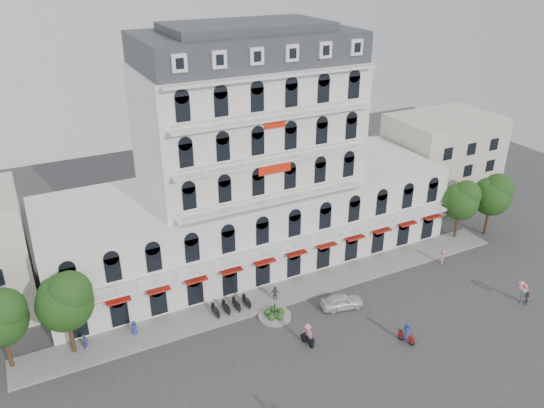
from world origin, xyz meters
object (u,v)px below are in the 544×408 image
Objects in this scene: parked_car at (342,301)px; rider_east at (407,332)px; rider_center at (308,334)px; balloon_vendor at (525,293)px.

rider_east is (2.27, -6.98, 0.41)m from parked_car.
rider_east is at bearing 54.29° from rider_center.
balloon_vendor is at bearing -102.08° from parked_car.
rider_east is 14.25m from balloon_vendor.
parked_car is 18.22m from balloon_vendor.
balloon_vendor reaches higher than rider_east.
parked_car is 1.73× the size of balloon_vendor.
rider_east is 8.94m from rider_center.
parked_car is 1.88× the size of rider_east.
rider_center is 0.91× the size of balloon_vendor.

